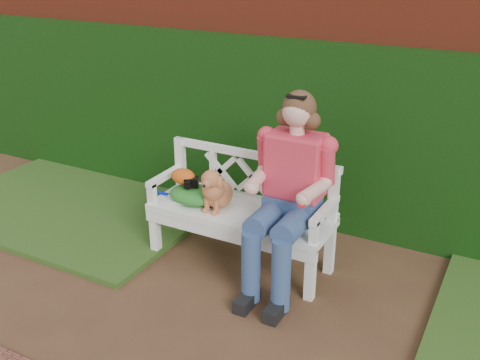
% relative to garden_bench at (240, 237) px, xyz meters
% --- Properties ---
extents(ground, '(60.00, 60.00, 0.00)m').
position_rel_garden_bench_xyz_m(ground, '(0.45, -0.70, -0.24)').
color(ground, '#43281B').
extents(brick_wall, '(10.00, 0.30, 2.20)m').
position_rel_garden_bench_xyz_m(brick_wall, '(0.45, 1.20, 0.86)').
color(brick_wall, maroon).
rests_on(brick_wall, ground).
extents(ivy_hedge, '(10.00, 0.18, 1.70)m').
position_rel_garden_bench_xyz_m(ivy_hedge, '(0.45, 0.98, 0.61)').
color(ivy_hedge, '#123B0D').
rests_on(ivy_hedge, ground).
extents(grass_left, '(2.60, 2.00, 0.05)m').
position_rel_garden_bench_xyz_m(grass_left, '(-1.95, 0.20, -0.21)').
color(grass_left, '#1F3614').
rests_on(grass_left, ground).
extents(garden_bench, '(1.64, 0.78, 0.48)m').
position_rel_garden_bench_xyz_m(garden_bench, '(0.00, 0.00, 0.00)').
color(garden_bench, white).
rests_on(garden_bench, ground).
extents(seated_woman, '(0.67, 0.88, 1.54)m').
position_rel_garden_bench_xyz_m(seated_woman, '(0.45, -0.02, 0.53)').
color(seated_woman, '#FF2862').
rests_on(seated_woman, ground).
extents(dog, '(0.31, 0.37, 0.36)m').
position_rel_garden_bench_xyz_m(dog, '(-0.19, -0.04, 0.42)').
color(dog, olive).
rests_on(dog, garden_bench).
extents(tennis_racket, '(0.57, 0.27, 0.03)m').
position_rel_garden_bench_xyz_m(tennis_racket, '(-0.55, -0.03, 0.25)').
color(tennis_racket, silver).
rests_on(tennis_racket, garden_bench).
extents(green_bag, '(0.47, 0.39, 0.14)m').
position_rel_garden_bench_xyz_m(green_bag, '(-0.42, -0.03, 0.31)').
color(green_bag, '#17961B').
rests_on(green_bag, garden_bench).
extents(camera_item, '(0.14, 0.12, 0.07)m').
position_rel_garden_bench_xyz_m(camera_item, '(-0.43, -0.04, 0.42)').
color(camera_item, black).
rests_on(camera_item, green_bag).
extents(baseball_glove, '(0.23, 0.19, 0.13)m').
position_rel_garden_bench_xyz_m(baseball_glove, '(-0.52, -0.03, 0.45)').
color(baseball_glove, '#BF4B12').
rests_on(baseball_glove, green_bag).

